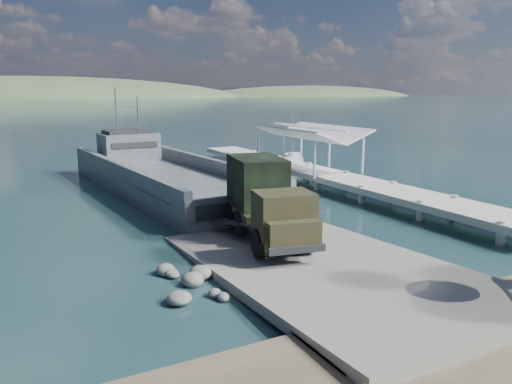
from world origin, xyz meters
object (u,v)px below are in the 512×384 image
(pier, at_px, (314,166))
(soldier, at_px, (269,248))
(landing_craft, at_px, (164,182))
(sailboat_near, at_px, (292,163))
(military_truck, at_px, (265,199))
(sailboat_far, at_px, (293,158))

(pier, distance_m, soldier, 24.38)
(landing_craft, relative_size, sailboat_near, 5.04)
(landing_craft, height_order, military_truck, landing_craft)
(pier, height_order, soldier, pier)
(soldier, height_order, sailboat_far, sailboat_far)
(landing_craft, distance_m, sailboat_far, 22.50)
(pier, bearing_deg, military_truck, -132.51)
(landing_craft, distance_m, sailboat_near, 18.86)
(military_truck, bearing_deg, sailboat_near, 67.14)
(pier, xyz_separation_m, military_truck, (-13.37, -14.58, 1.03))
(military_truck, xyz_separation_m, soldier, (-2.15, -4.21, -1.27))
(pier, distance_m, sailboat_near, 10.90)
(sailboat_near, distance_m, sailboat_far, 4.22)
(military_truck, bearing_deg, landing_craft, 102.72)
(sailboat_far, bearing_deg, sailboat_near, -102.77)
(sailboat_near, bearing_deg, landing_craft, -143.94)
(landing_craft, height_order, sailboat_far, landing_craft)
(soldier, xyz_separation_m, sailboat_near, (19.42, 28.89, -1.02))
(soldier, bearing_deg, sailboat_far, 29.78)
(pier, bearing_deg, soldier, -129.54)
(sailboat_near, bearing_deg, sailboat_far, 69.39)
(pier, bearing_deg, landing_craft, 167.65)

